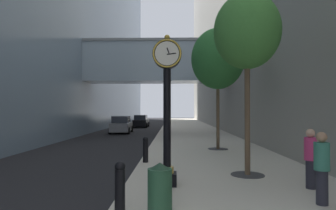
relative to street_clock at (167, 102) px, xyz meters
name	(u,v)px	position (x,y,z in m)	size (l,w,h in m)	color
ground_plane	(159,133)	(-1.24, 20.90, -2.53)	(110.00, 110.00, 0.00)	black
sidewalk_right	(190,130)	(2.06, 23.90, -2.46)	(6.58, 80.00, 0.14)	beige
building_block_right	(260,0)	(9.85, 23.90, 11.99)	(9.00, 80.00, 29.02)	gray
street_clock	(167,102)	(0.00, 0.00, 0.00)	(0.84, 0.55, 4.35)	black
bollard_nearest	(120,185)	(-0.96, -2.17, -1.83)	(0.23, 0.23, 1.07)	black
bollard_third	(146,149)	(-0.96, 3.62, -1.83)	(0.23, 0.23, 1.07)	black
street_tree_near	(247,32)	(2.64, 1.33, 2.37)	(2.21, 2.21, 6.07)	#333335
street_tree_mid_near	(218,59)	(2.64, 7.74, 2.59)	(2.93, 2.93, 6.68)	#333335
trash_bin	(160,187)	(-0.11, -2.24, -1.85)	(0.53, 0.53, 1.05)	#234C33
pedestrian_walking	(311,157)	(3.97, -0.29, -1.52)	(0.45, 0.52, 1.64)	#23232D
pedestrian_by_clock	(322,166)	(3.58, -1.67, -1.51)	(0.38, 0.38, 1.66)	#23232D
car_black_near	(141,121)	(-4.07, 29.94, -1.74)	(1.95, 4.11, 1.62)	black
car_grey_mid	(121,125)	(-4.95, 20.41, -1.71)	(2.11, 4.45, 1.69)	slate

